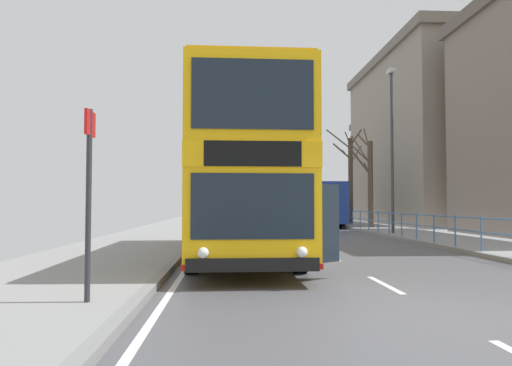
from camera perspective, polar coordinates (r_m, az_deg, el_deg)
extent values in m
cube|color=#4E4E54|center=(7.35, 21.25, -14.50)|extent=(8.40, 140.00, 0.06)
cube|color=silver|center=(9.73, 14.79, -11.38)|extent=(0.12, 2.00, 0.00)
cube|color=silver|center=(14.34, 8.81, -8.53)|extent=(0.12, 2.00, 0.00)
cube|color=silver|center=(19.04, 5.80, -7.04)|extent=(0.12, 2.00, 0.00)
cube|color=silver|center=(23.78, 3.99, -6.14)|extent=(0.12, 2.00, 0.00)
cube|color=silver|center=(28.55, 2.79, -5.53)|extent=(0.12, 2.00, 0.00)
cube|color=silver|center=(33.32, 1.93, -5.09)|extent=(0.12, 2.00, 0.00)
cube|color=silver|center=(38.10, 1.29, -4.77)|extent=(0.12, 2.00, 0.00)
cube|color=silver|center=(42.88, 0.79, -4.51)|extent=(0.12, 2.00, 0.00)
cube|color=silver|center=(47.67, 0.40, -4.31)|extent=(0.12, 2.00, 0.00)
cube|color=silver|center=(52.46, 0.07, -4.14)|extent=(0.12, 2.00, 0.00)
cube|color=silver|center=(57.25, -0.20, -4.00)|extent=(0.12, 2.00, 0.00)
cube|color=silver|center=(6.80, -12.02, -15.33)|extent=(0.12, 133.00, 0.00)
cube|color=gray|center=(6.85, -15.00, -14.64)|extent=(0.20, 140.00, 0.14)
cube|color=#F4B20F|center=(13.74, -1.80, -3.55)|extent=(2.69, 10.17, 1.83)
cube|color=#F4B20F|center=(13.76, -1.80, 1.27)|extent=(2.71, 10.22, 0.48)
cube|color=#F4B20F|center=(13.88, -1.79, 5.70)|extent=(2.69, 10.17, 1.67)
cube|color=#D0970D|center=(14.03, -1.78, 9.25)|extent=(2.61, 9.87, 0.08)
cube|color=#19232D|center=(8.66, -0.36, -2.72)|extent=(2.20, 0.07, 1.17)
cube|color=black|center=(8.71, -0.36, 3.45)|extent=(1.75, 0.06, 0.46)
cube|color=#19232D|center=(8.89, -0.36, 10.36)|extent=(2.20, 0.07, 1.27)
cube|color=black|center=(8.73, -0.36, -9.54)|extent=(2.37, 0.13, 0.24)
cube|color=#B2140F|center=(13.78, -1.81, -7.11)|extent=(2.72, 10.22, 0.10)
cube|color=#19232D|center=(14.10, 3.28, -2.47)|extent=(0.17, 7.90, 0.95)
cube|color=#19232D|center=(14.00, 3.40, 5.98)|extent=(0.20, 9.11, 1.00)
cube|color=#19232D|center=(13.99, -7.01, -2.46)|extent=(0.17, 7.90, 0.95)
cube|color=#19232D|center=(13.89, -7.02, 6.06)|extent=(0.20, 9.11, 1.00)
sphere|color=white|center=(8.79, 5.39, -8.03)|extent=(0.20, 0.20, 0.20)
sphere|color=white|center=(8.68, -6.18, -8.10)|extent=(0.20, 0.20, 0.20)
cube|color=#19232D|center=(9.95, 8.06, -4.67)|extent=(0.67, 0.50, 1.58)
cube|color=black|center=(10.17, 5.83, -4.63)|extent=(0.12, 0.90, 1.58)
cylinder|color=black|center=(11.05, 5.11, -7.67)|extent=(0.32, 1.05, 1.04)
cylinder|color=black|center=(10.92, -7.50, -7.72)|extent=(0.32, 1.05, 1.04)
cylinder|color=black|center=(17.01, 1.79, -5.86)|extent=(0.32, 1.05, 1.04)
cylinder|color=black|center=(16.93, -6.34, -5.86)|extent=(0.32, 1.05, 1.04)
cube|color=navy|center=(34.25, 6.76, -2.31)|extent=(2.74, 9.39, 2.59)
cube|color=#19232D|center=(34.03, 4.66, -1.71)|extent=(0.21, 7.93, 1.24)
cube|color=#19232D|center=(34.52, 8.83, -1.70)|extent=(0.21, 7.93, 1.24)
cube|color=#19232D|center=(38.85, 5.41, -1.95)|extent=(2.17, 0.08, 1.55)
cylinder|color=black|center=(36.68, 4.10, -4.10)|extent=(0.30, 0.97, 0.96)
cylinder|color=black|center=(37.12, 7.80, -4.07)|extent=(0.30, 0.97, 0.96)
cylinder|color=black|center=(31.22, 5.62, -4.38)|extent=(0.30, 0.97, 0.96)
cylinder|color=black|center=(31.74, 9.94, -4.32)|extent=(0.30, 0.97, 0.96)
cylinder|color=#386BA8|center=(15.84, 24.80, -5.41)|extent=(0.05, 0.05, 1.02)
cylinder|color=#386BA8|center=(17.32, 22.22, -5.18)|extent=(0.05, 0.05, 1.02)
cylinder|color=#386BA8|center=(18.83, 20.05, -4.99)|extent=(0.05, 0.05, 1.02)
cylinder|color=#386BA8|center=(20.36, 18.21, -4.81)|extent=(0.05, 0.05, 1.02)
cylinder|color=#386BA8|center=(21.91, 16.63, -4.66)|extent=(0.05, 0.05, 1.02)
cylinder|color=#386BA8|center=(23.48, 15.26, -4.52)|extent=(0.05, 0.05, 1.02)
cylinder|color=#386BA8|center=(25.05, 14.06, -4.40)|extent=(0.05, 0.05, 1.02)
cylinder|color=#386BA8|center=(26.64, 13.00, -4.29)|extent=(0.05, 0.05, 1.02)
cylinder|color=#386BA8|center=(28.23, 12.07, -4.20)|extent=(0.05, 0.05, 1.02)
cylinder|color=#386BA8|center=(29.84, 11.23, -4.11)|extent=(0.05, 0.05, 1.02)
cylinder|color=#386BA8|center=(31.44, 10.48, -4.03)|extent=(0.05, 0.05, 1.02)
cylinder|color=#386BA8|center=(33.06, 9.80, -3.96)|extent=(0.05, 0.05, 1.02)
cylinder|color=#386BA8|center=(34.67, 9.19, -3.89)|extent=(0.05, 0.05, 1.02)
cylinder|color=#386BA8|center=(36.29, 8.63, -3.83)|extent=(0.05, 0.05, 1.02)
cylinder|color=#386BA8|center=(21.12, 17.38, -3.49)|extent=(0.04, 31.48, 0.04)
cylinder|color=#386BA8|center=(21.13, 17.39, -4.59)|extent=(0.04, 31.48, 0.04)
cylinder|color=#2D2D33|center=(7.36, -18.96, -2.42)|extent=(0.08, 0.08, 2.74)
cube|color=red|center=(7.47, -18.79, 6.61)|extent=(0.04, 0.44, 0.36)
cylinder|color=#38383D|center=(24.20, 15.59, 3.41)|extent=(0.14, 0.14, 7.65)
cube|color=#B2B2AD|center=(24.91, 15.48, 12.47)|extent=(0.28, 0.60, 0.20)
cylinder|color=#4C3D2D|center=(35.77, 10.98, 0.27)|extent=(0.34, 0.34, 6.14)
cylinder|color=#4C3D2D|center=(35.56, 10.66, 5.08)|extent=(0.66, 0.90, 0.92)
cylinder|color=#4C3D2D|center=(36.28, 10.49, 3.24)|extent=(0.50, 0.95, 0.87)
cylinder|color=#4C3D2D|center=(36.25, 11.59, 3.24)|extent=(1.02, 0.56, 1.41)
cylinder|color=#4C3D2D|center=(36.61, 10.99, 4.13)|extent=(0.45, 1.32, 1.82)
cylinder|color=#4C3D2D|center=(36.03, 9.97, 3.68)|extent=(1.26, 0.61, 1.22)
cylinder|color=#4C3D2D|center=(36.20, 9.58, 5.08)|extent=(1.68, 0.83, 1.52)
cylinder|color=#4C3D2D|center=(36.64, 11.57, 5.22)|extent=(1.19, 1.08, 1.35)
cylinder|color=#4C3D2D|center=(30.01, 13.20, -0.12)|extent=(0.32, 0.32, 5.17)
cylinder|color=#4C3D2D|center=(30.61, 12.81, 4.91)|extent=(0.24, 0.90, 1.58)
cylinder|color=#4C3D2D|center=(30.13, 12.11, 3.33)|extent=(1.15, 0.38, 1.20)
cylinder|color=#4C3D2D|center=(30.72, 12.51, 4.74)|extent=(0.50, 1.24, 1.02)
cylinder|color=#4C3D2D|center=(29.89, 12.10, 2.40)|extent=(1.29, 0.21, 1.57)
cylinder|color=#4C3D2D|center=(30.55, 12.13, 3.78)|extent=(0.94, 1.13, 1.96)
cylinder|color=#4C3D2D|center=(30.63, 12.84, 1.55)|extent=(0.14, 1.26, 0.95)
cube|color=gray|center=(41.94, 22.54, 4.21)|extent=(12.82, 17.45, 12.54)
cube|color=#6D6357|center=(43.19, 22.39, 12.97)|extent=(13.33, 18.15, 0.70)
cube|color=gray|center=(58.42, 17.50, 1.50)|extent=(10.10, 13.50, 10.91)
cube|color=#6D6357|center=(59.10, 17.43, 7.12)|extent=(10.51, 14.04, 0.70)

